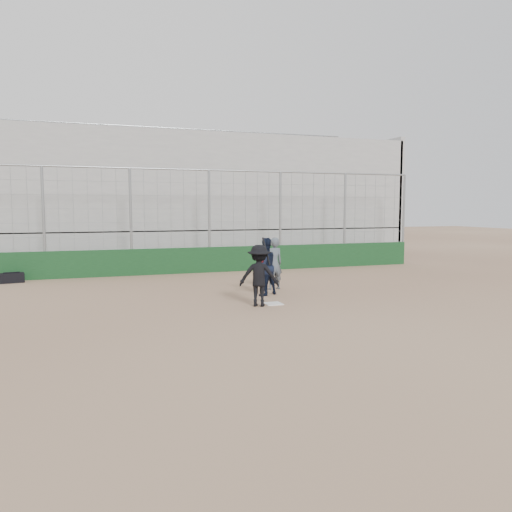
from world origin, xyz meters
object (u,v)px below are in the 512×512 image
object	(u,v)px
catcher_crouched	(265,276)
equipment_bag	(12,278)
batter_at_plate	(259,276)
umpire	(274,266)

from	to	relation	value
catcher_crouched	equipment_bag	distance (m)	8.90
catcher_crouched	equipment_bag	xyz separation A→B (m)	(-7.29, 5.08, -0.40)
equipment_bag	catcher_crouched	bearing A→B (deg)	-34.86
batter_at_plate	catcher_crouched	distance (m)	1.61
umpire	equipment_bag	xyz separation A→B (m)	(-7.91, 4.16, -0.56)
equipment_bag	batter_at_plate	bearing A→B (deg)	-44.62
batter_at_plate	umpire	world-z (taller)	batter_at_plate
umpire	equipment_bag	world-z (taller)	umpire
batter_at_plate	umpire	bearing A→B (deg)	60.74
batter_at_plate	equipment_bag	xyz separation A→B (m)	(-6.60, 6.51, -0.63)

